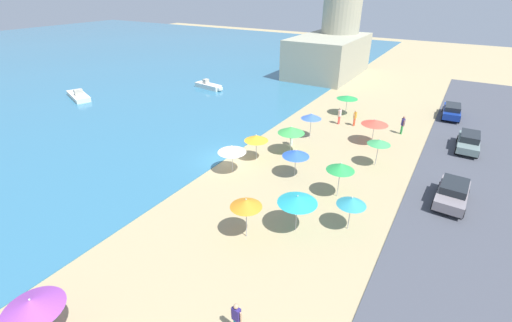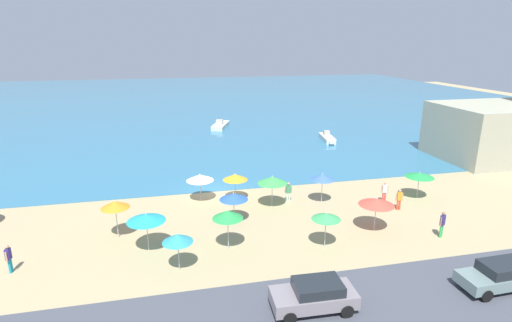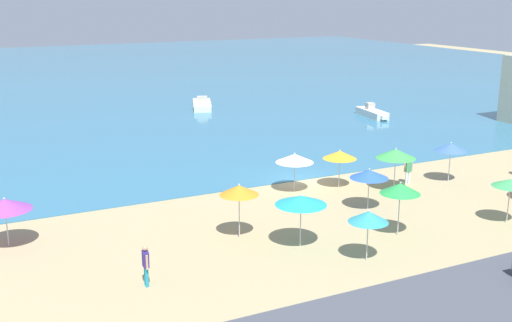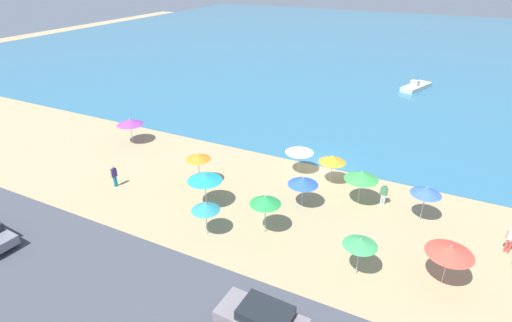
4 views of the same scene
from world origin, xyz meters
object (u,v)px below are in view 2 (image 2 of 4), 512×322
Objects in this scene: beach_umbrella_9 at (326,216)px; beach_umbrella_10 at (377,202)px; bather_2 at (9,257)px; beach_umbrella_0 at (272,180)px; bather_1 at (385,191)px; beach_umbrella_7 at (200,178)px; beach_umbrella_5 at (115,205)px; skiff_nearshore at (327,138)px; beach_umbrella_11 at (234,196)px; beach_umbrella_8 at (323,177)px; bather_4 at (288,191)px; beach_umbrella_2 at (235,177)px; parked_car_1 at (314,295)px; bather_0 at (399,198)px; parked_car_2 at (501,275)px; bather_3 at (442,223)px; beach_umbrella_4 at (146,218)px; beach_umbrella_6 at (228,214)px; beach_umbrella_12 at (177,238)px; skiff_offshore at (221,125)px; beach_umbrella_1 at (420,175)px.

beach_umbrella_9 is 0.98× the size of beach_umbrella_10.
beach_umbrella_9 is at bearing -3.62° from bather_2.
beach_umbrella_9 is (1.60, -6.94, -0.11)m from beach_umbrella_0.
beach_umbrella_9 is 1.31× the size of bather_1.
bather_1 is (14.32, -3.65, -0.98)m from beach_umbrella_7.
beach_umbrella_5 is 0.56× the size of skiff_nearshore.
beach_umbrella_11 is 0.48× the size of skiff_nearshore.
bather_4 is (-2.57, 0.72, -1.24)m from beach_umbrella_8.
bather_1 is (20.24, 1.48, -1.33)m from beach_umbrella_5.
beach_umbrella_2 reaches higher than parked_car_1.
bather_1 is at bearing -13.71° from beach_umbrella_8.
bather_2 is at bearing 156.10° from parked_car_1.
beach_umbrella_5 reaches higher than beach_umbrella_0.
beach_umbrella_9 is 1.05× the size of beach_umbrella_11.
bather_0 is 14.48m from parked_car_1.
beach_umbrella_0 is 1.51× the size of bather_0.
bather_4 is at bearing 117.92° from parked_car_2.
bather_3 reaches higher than bather_1.
beach_umbrella_4 is 12.22m from bather_4.
bather_4 is (5.91, 6.47, -1.40)m from beach_umbrella_6.
skiff_nearshore is at bearing 66.36° from beach_umbrella_8.
beach_umbrella_11 is (-0.80, -3.97, -0.05)m from beach_umbrella_2.
beach_umbrella_12 reaches higher than parked_car_2.
beach_umbrella_8 is at bearing -14.62° from beach_umbrella_7.
beach_umbrella_8 is at bearing 66.89° from parked_car_1.
beach_umbrella_9 is at bearing 176.58° from bather_3.
beach_umbrella_6 is (4.88, -0.87, 0.12)m from beach_umbrella_4.
beach_umbrella_0 is 11.61m from beach_umbrella_5.
parked_car_2 is (3.05, -7.61, -1.28)m from beach_umbrella_10.
skiff_offshore is (16.84, 36.08, -0.57)m from bather_2.
beach_umbrella_6 is 1.58× the size of bather_0.
parked_car_2 is (-3.37, -12.24, -1.17)m from beach_umbrella_1.
parked_car_1 is at bearing -116.65° from beach_umbrella_9.
beach_umbrella_11 is 1.31× the size of bather_2.
beach_umbrella_10 is at bearing -72.77° from beach_umbrella_8.
parked_car_2 is (18.10, -8.20, -1.38)m from beach_umbrella_4.
beach_umbrella_1 is at bearing 6.12° from bather_1.
beach_umbrella_12 is 1.37× the size of bather_0.
beach_umbrella_0 reaches higher than beach_umbrella_11.
beach_umbrella_8 is 20.83m from skiff_nearshore.
beach_umbrella_6 is at bearing -145.86° from beach_umbrella_8.
beach_umbrella_1 is 33.52m from skiff_offshore.
beach_umbrella_5 is at bearing -170.19° from beach_umbrella_8.
beach_umbrella_2 is at bearing 138.35° from beach_umbrella_10.
beach_umbrella_0 is 1.02× the size of beach_umbrella_4.
beach_umbrella_12 is 0.40× the size of skiff_offshore.
bather_3 is (14.00, -1.59, -1.30)m from beach_umbrella_6.
beach_umbrella_10 reaches higher than bather_3.
beach_umbrella_1 is 0.56× the size of parked_car_1.
beach_umbrella_5 reaches higher than beach_umbrella_9.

